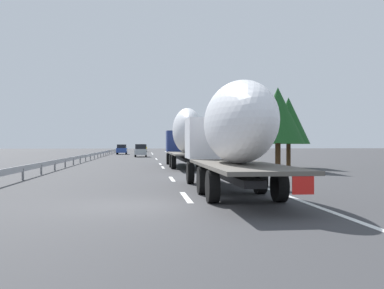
# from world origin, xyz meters

# --- Properties ---
(ground_plane) EXTENTS (260.00, 260.00, 0.00)m
(ground_plane) POSITION_xyz_m (40.00, 0.00, 0.00)
(ground_plane) COLOR #38383A
(lane_stripe_0) EXTENTS (3.20, 0.20, 0.01)m
(lane_stripe_0) POSITION_xyz_m (2.00, -1.80, 0.00)
(lane_stripe_0) COLOR white
(lane_stripe_0) RESTS_ON ground_plane
(lane_stripe_1) EXTENTS (3.20, 0.20, 0.01)m
(lane_stripe_1) POSITION_xyz_m (10.07, -1.80, 0.00)
(lane_stripe_1) COLOR white
(lane_stripe_1) RESTS_ON ground_plane
(lane_stripe_2) EXTENTS (3.20, 0.20, 0.01)m
(lane_stripe_2) POSITION_xyz_m (21.72, -1.80, 0.00)
(lane_stripe_2) COLOR white
(lane_stripe_2) RESTS_ON ground_plane
(lane_stripe_3) EXTENTS (3.20, 0.20, 0.01)m
(lane_stripe_3) POSITION_xyz_m (27.66, -1.80, 0.00)
(lane_stripe_3) COLOR white
(lane_stripe_3) RESTS_ON ground_plane
(lane_stripe_4) EXTENTS (3.20, 0.20, 0.01)m
(lane_stripe_4) POSITION_xyz_m (40.62, -1.80, 0.00)
(lane_stripe_4) COLOR white
(lane_stripe_4) RESTS_ON ground_plane
(lane_stripe_5) EXTENTS (3.20, 0.20, 0.01)m
(lane_stripe_5) POSITION_xyz_m (42.81, -1.80, 0.00)
(lane_stripe_5) COLOR white
(lane_stripe_5) RESTS_ON ground_plane
(lane_stripe_6) EXTENTS (3.20, 0.20, 0.01)m
(lane_stripe_6) POSITION_xyz_m (66.48, -1.80, 0.00)
(lane_stripe_6) COLOR white
(lane_stripe_6) RESTS_ON ground_plane
(lane_stripe_7) EXTENTS (3.20, 0.20, 0.01)m
(lane_stripe_7) POSITION_xyz_m (71.47, -1.80, 0.00)
(lane_stripe_7) COLOR white
(lane_stripe_7) RESTS_ON ground_plane
(lane_stripe_8) EXTENTS (3.20, 0.20, 0.01)m
(lane_stripe_8) POSITION_xyz_m (75.70, -1.80, 0.00)
(lane_stripe_8) COLOR white
(lane_stripe_8) RESTS_ON ground_plane
(lane_stripe_9) EXTENTS (3.20, 0.20, 0.01)m
(lane_stripe_9) POSITION_xyz_m (82.03, -1.80, 0.00)
(lane_stripe_9) COLOR white
(lane_stripe_9) RESTS_ON ground_plane
(edge_line_right) EXTENTS (110.00, 0.20, 0.01)m
(edge_line_right) POSITION_xyz_m (45.00, -5.50, 0.00)
(edge_line_right) COLOR white
(edge_line_right) RESTS_ON ground_plane
(truck_lead) EXTENTS (14.19, 2.55, 4.64)m
(truck_lead) POSITION_xyz_m (21.56, -3.60, 2.58)
(truck_lead) COLOR navy
(truck_lead) RESTS_ON ground_plane
(truck_trailing) EXTENTS (12.51, 2.55, 4.07)m
(truck_trailing) POSITION_xyz_m (2.92, -3.60, 2.35)
(truck_trailing) COLOR silver
(truck_trailing) RESTS_ON ground_plane
(car_yellow_coupe) EXTENTS (4.64, 1.74, 1.78)m
(car_yellow_coupe) POSITION_xyz_m (93.17, -0.01, 0.91)
(car_yellow_coupe) COLOR gold
(car_yellow_coupe) RESTS_ON ground_plane
(car_silver_hatch) EXTENTS (4.19, 1.76, 1.86)m
(car_silver_hatch) POSITION_xyz_m (51.07, 0.24, 0.93)
(car_silver_hatch) COLOR #ADB2B7
(car_silver_hatch) RESTS_ON ground_plane
(car_blue_sedan) EXTENTS (4.15, 1.83, 1.80)m
(car_blue_sedan) POSITION_xyz_m (66.99, 3.80, 0.91)
(car_blue_sedan) COLOR #28479E
(car_blue_sedan) RESTS_ON ground_plane
(road_sign) EXTENTS (0.10, 0.90, 3.09)m
(road_sign) POSITION_xyz_m (40.70, -6.70, 2.14)
(road_sign) COLOR gray
(road_sign) RESTS_ON ground_plane
(tree_0) EXTENTS (3.77, 3.77, 5.95)m
(tree_0) POSITION_xyz_m (17.04, -9.83, 3.93)
(tree_0) COLOR #472D19
(tree_0) RESTS_ON ground_plane
(tree_1) EXTENTS (3.41, 3.41, 5.62)m
(tree_1) POSITION_xyz_m (20.58, -11.80, 3.74)
(tree_1) COLOR #472D19
(tree_1) RESTS_ON ground_plane
(tree_2) EXTENTS (3.87, 3.87, 5.68)m
(tree_2) POSITION_xyz_m (27.40, -9.67, 3.78)
(tree_2) COLOR #472D19
(tree_2) RESTS_ON ground_plane
(tree_3) EXTENTS (3.34, 3.34, 5.16)m
(tree_3) POSITION_xyz_m (44.46, -11.26, 3.20)
(tree_3) COLOR #472D19
(tree_3) RESTS_ON ground_plane
(tree_4) EXTENTS (3.02, 3.02, 6.95)m
(tree_4) POSITION_xyz_m (32.99, -10.10, 4.43)
(tree_4) COLOR #472D19
(tree_4) RESTS_ON ground_plane
(guardrail_median) EXTENTS (94.00, 0.10, 0.76)m
(guardrail_median) POSITION_xyz_m (43.00, 6.00, 0.58)
(guardrail_median) COLOR #9EA0A5
(guardrail_median) RESTS_ON ground_plane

